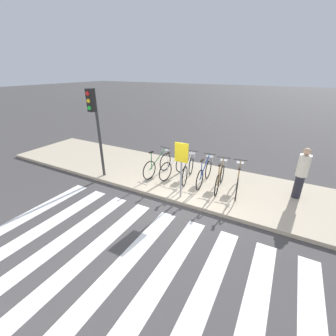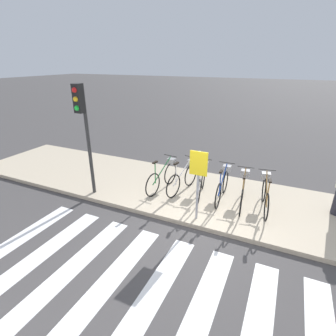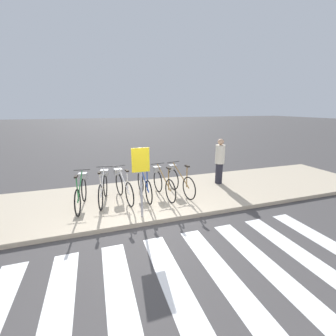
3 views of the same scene
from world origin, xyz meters
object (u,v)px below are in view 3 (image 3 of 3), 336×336
(parked_bicycle_1, at_px, (103,187))
(sign_post, at_px, (141,171))
(parked_bicycle_0, at_px, (81,191))
(parked_bicycle_5, at_px, (179,180))
(parked_bicycle_3, at_px, (144,183))
(parked_bicycle_4, at_px, (163,182))
(pedestrian, at_px, (220,160))
(parked_bicycle_2, at_px, (123,185))

(parked_bicycle_1, height_order, sign_post, sign_post)
(parked_bicycle_0, height_order, parked_bicycle_5, same)
(parked_bicycle_0, height_order, parked_bicycle_3, same)
(parked_bicycle_4, xyz_separation_m, pedestrian, (2.37, 0.55, 0.42))
(parked_bicycle_1, xyz_separation_m, parked_bicycle_3, (1.22, -0.03, 0.00))
(parked_bicycle_4, bearing_deg, sign_post, -127.42)
(parked_bicycle_4, bearing_deg, parked_bicycle_1, 175.33)
(parked_bicycle_3, bearing_deg, parked_bicycle_4, -11.04)
(parked_bicycle_5, height_order, pedestrian, pedestrian)
(parked_bicycle_1, height_order, parked_bicycle_4, same)
(parked_bicycle_0, bearing_deg, parked_bicycle_4, 0.71)
(parked_bicycle_5, height_order, sign_post, sign_post)
(parked_bicycle_4, height_order, parked_bicycle_5, same)
(parked_bicycle_4, relative_size, parked_bicycle_5, 1.01)
(parked_bicycle_3, relative_size, parked_bicycle_4, 1.00)
(parked_bicycle_1, xyz_separation_m, parked_bicycle_2, (0.58, -0.03, 0.00))
(parked_bicycle_1, relative_size, parked_bicycle_4, 0.99)
(parked_bicycle_4, distance_m, sign_post, 1.72)
(parked_bicycle_4, bearing_deg, parked_bicycle_3, 168.96)
(parked_bicycle_2, xyz_separation_m, sign_post, (0.31, -1.33, 0.79))
(parked_bicycle_5, xyz_separation_m, sign_post, (-1.52, -1.27, 0.79))
(parked_bicycle_0, xyz_separation_m, pedestrian, (4.80, 0.58, 0.42))
(parked_bicycle_3, distance_m, parked_bicycle_5, 1.18)
(parked_bicycle_3, bearing_deg, sign_post, -104.21)
(parked_bicycle_2, bearing_deg, parked_bicycle_1, 176.65)
(parked_bicycle_0, distance_m, parked_bicycle_3, 1.84)
(parked_bicycle_4, xyz_separation_m, sign_post, (-0.93, -1.22, 0.79))
(parked_bicycle_0, distance_m, parked_bicycle_1, 0.64)
(parked_bicycle_0, relative_size, parked_bicycle_4, 1.00)
(parked_bicycle_0, distance_m, sign_post, 2.07)
(pedestrian, bearing_deg, parked_bicycle_1, -174.56)
(parked_bicycle_3, xyz_separation_m, sign_post, (-0.34, -1.33, 0.79))
(parked_bicycle_3, bearing_deg, parked_bicycle_1, 178.48)
(parked_bicycle_2, height_order, sign_post, sign_post)
(sign_post, bearing_deg, parked_bicycle_0, 141.66)
(pedestrian, bearing_deg, parked_bicycle_3, -171.73)
(parked_bicycle_0, bearing_deg, parked_bicycle_5, 1.48)
(parked_bicycle_1, relative_size, sign_post, 0.93)
(parked_bicycle_5, bearing_deg, parked_bicycle_2, 177.92)
(pedestrian, bearing_deg, parked_bicycle_4, -167.01)
(parked_bicycle_5, bearing_deg, sign_post, -140.19)
(parked_bicycle_2, height_order, pedestrian, pedestrian)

